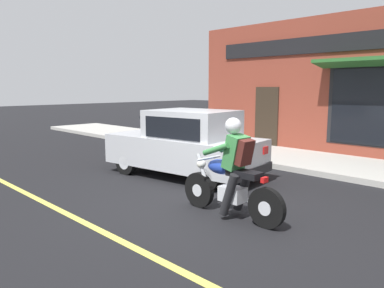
{
  "coord_description": "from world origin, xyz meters",
  "views": [
    {
      "loc": [
        -4.55,
        -4.25,
        2.09
      ],
      "look_at": [
        0.74,
        1.05,
        0.95
      ],
      "focal_mm": 35.0,
      "sensor_mm": 36.0,
      "label": 1
    }
  ],
  "objects": [
    {
      "name": "ground_plane",
      "position": [
        0.0,
        0.0,
        0.0
      ],
      "size": [
        80.0,
        80.0,
        0.0
      ],
      "primitive_type": "plane",
      "color": "black"
    },
    {
      "name": "sidewalk_curb",
      "position": [
        4.91,
        3.0,
        0.07
      ],
      "size": [
        2.6,
        22.0,
        0.14
      ],
      "primitive_type": "cube",
      "color": "#ADAAA3",
      "rests_on": "ground"
    },
    {
      "name": "lane_stripe",
      "position": [
        -1.8,
        3.0,
        0.0
      ],
      "size": [
        0.12,
        19.8,
        0.01
      ],
      "primitive_type": "cube",
      "color": "#D1C64C",
      "rests_on": "ground"
    },
    {
      "name": "storefront_building",
      "position": [
        6.44,
        -0.41,
        2.11
      ],
      "size": [
        1.25,
        11.98,
        4.2
      ],
      "color": "brown",
      "rests_on": "ground"
    },
    {
      "name": "motorcycle_with_rider",
      "position": [
        0.03,
        -0.56,
        0.68
      ],
      "size": [
        0.56,
        2.02,
        1.62
      ],
      "color": "black",
      "rests_on": "ground"
    },
    {
      "name": "car_hatchback",
      "position": [
        1.47,
        1.98,
        0.77
      ],
      "size": [
        2.11,
        3.96,
        1.57
      ],
      "color": "black",
      "rests_on": "ground"
    },
    {
      "name": "trash_bin",
      "position": [
        5.21,
        4.73,
        0.64
      ],
      "size": [
        0.56,
        0.56,
        0.98
      ],
      "color": "#2D2D33",
      "rests_on": "sidewalk_curb"
    }
  ]
}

